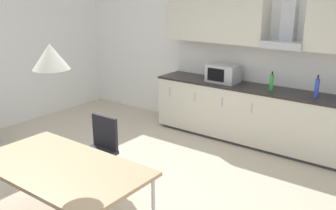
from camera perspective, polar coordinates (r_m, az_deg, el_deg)
The scene contains 11 objects.
ground_plane at distance 4.59m, azimuth -7.33°, elevation -13.02°, with size 9.31×7.90×0.02m, color beige.
wall_back at distance 6.24m, azimuth 9.59°, elevation 8.27°, with size 7.45×0.10×2.69m, color white.
kitchen_counter at distance 5.77m, azimuth 15.96°, elevation -2.10°, with size 3.93×0.63×0.89m.
backsplash_tile at distance 5.85m, azimuth 17.56°, elevation 5.35°, with size 3.91×0.02×0.56m, color silver.
upper_wall_cabinets at distance 5.61m, azimuth 17.63°, elevation 11.80°, with size 3.91×0.40×0.70m.
microwave at distance 5.97m, azimuth 8.42°, elevation 4.80°, with size 0.48×0.35×0.28m.
bottle_blue at distance 5.44m, azimuth 21.74°, elevation 2.45°, with size 0.06×0.06×0.31m.
bottle_green at distance 5.61m, azimuth 15.50°, elevation 3.36°, with size 0.06×0.06×0.28m.
dining_table at distance 3.69m, azimuth -16.00°, elevation -9.35°, with size 1.69×0.92×0.72m.
chair_far_left at distance 4.50m, azimuth -10.40°, elevation -6.06°, with size 0.40×0.40×0.87m.
pendant_lamp at distance 3.37m, azimuth -17.47°, elevation 7.04°, with size 0.32×0.32×0.22m, color silver.
Camera 1 is at (2.80, -2.82, 2.29)m, focal length 40.00 mm.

